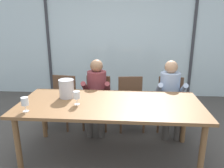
# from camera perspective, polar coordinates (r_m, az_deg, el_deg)

# --- Properties ---
(ground) EXTENTS (14.00, 14.00, 0.00)m
(ground) POSITION_cam_1_polar(r_m,az_deg,el_deg) (4.08, 0.69, -9.94)
(ground) COLOR #4C4742
(window_glass_panel) EXTENTS (7.56, 0.03, 2.60)m
(window_glass_panel) POSITION_cam_1_polar(r_m,az_deg,el_deg) (5.27, 1.85, 10.90)
(window_glass_panel) COLOR silver
(window_glass_panel) RESTS_ON ground
(window_mullion_left) EXTENTS (0.06, 0.06, 2.60)m
(window_mullion_left) POSITION_cam_1_polar(r_m,az_deg,el_deg) (5.59, -16.20, 10.59)
(window_mullion_left) COLOR #38383D
(window_mullion_left) RESTS_ON ground
(window_mullion_right) EXTENTS (0.06, 0.06, 2.60)m
(window_mullion_right) POSITION_cam_1_polar(r_m,az_deg,el_deg) (5.45, 20.32, 10.09)
(window_mullion_right) COLOR #38383D
(window_mullion_right) RESTS_ON ground
(hillside_vineyard) EXTENTS (13.56, 2.40, 1.79)m
(hillside_vineyard) POSITION_cam_1_polar(r_m,az_deg,el_deg) (9.08, 2.88, 10.68)
(hillside_vineyard) COLOR #477A38
(hillside_vineyard) RESTS_ON ground
(dining_table) EXTENTS (2.36, 1.04, 0.78)m
(dining_table) POSITION_cam_1_polar(r_m,az_deg,el_deg) (2.87, -0.52, -6.20)
(dining_table) COLOR brown
(dining_table) RESTS_ON ground
(chair_near_curtain) EXTENTS (0.50, 0.50, 0.87)m
(chair_near_curtain) POSITION_cam_1_polar(r_m,az_deg,el_deg) (3.95, -12.78, -3.33)
(chair_near_curtain) COLOR brown
(chair_near_curtain) RESTS_ON ground
(chair_left_of_center) EXTENTS (0.47, 0.47, 0.87)m
(chair_left_of_center) POSITION_cam_1_polar(r_m,az_deg,el_deg) (3.83, -3.80, -3.57)
(chair_left_of_center) COLOR brown
(chair_left_of_center) RESTS_ON ground
(chair_center) EXTENTS (0.49, 0.49, 0.87)m
(chair_center) POSITION_cam_1_polar(r_m,az_deg,el_deg) (3.79, 4.90, -3.82)
(chair_center) COLOR brown
(chair_center) RESTS_ON ground
(chair_right_of_center) EXTENTS (0.49, 0.49, 0.87)m
(chair_right_of_center) POSITION_cam_1_polar(r_m,az_deg,el_deg) (3.89, 14.93, -3.82)
(chair_right_of_center) COLOR brown
(chair_right_of_center) RESTS_ON ground
(person_maroon_top) EXTENTS (0.47, 0.62, 1.18)m
(person_maroon_top) POSITION_cam_1_polar(r_m,az_deg,el_deg) (3.65, -4.05, -1.74)
(person_maroon_top) COLOR brown
(person_maroon_top) RESTS_ON ground
(person_pale_blue_shirt) EXTENTS (0.46, 0.61, 1.18)m
(person_pale_blue_shirt) POSITION_cam_1_polar(r_m,az_deg,el_deg) (3.68, 14.93, -2.12)
(person_pale_blue_shirt) COLOR #9EB2D1
(person_pale_blue_shirt) RESTS_ON ground
(ice_bucket_primary) EXTENTS (0.21, 0.21, 0.26)m
(ice_bucket_primary) POSITION_cam_1_polar(r_m,az_deg,el_deg) (3.06, -11.78, -1.09)
(ice_bucket_primary) COLOR #B7B7BC
(ice_bucket_primary) RESTS_ON dining_table
(wine_glass_by_left_taster) EXTENTS (0.08, 0.08, 0.17)m
(wine_glass_by_left_taster) POSITION_cam_1_polar(r_m,az_deg,el_deg) (2.74, -21.77, -4.37)
(wine_glass_by_left_taster) COLOR silver
(wine_glass_by_left_taster) RESTS_ON dining_table
(wine_glass_near_bucket) EXTENTS (0.08, 0.08, 0.17)m
(wine_glass_near_bucket) POSITION_cam_1_polar(r_m,az_deg,el_deg) (2.79, -9.20, -3.00)
(wine_glass_near_bucket) COLOR silver
(wine_glass_near_bucket) RESTS_ON dining_table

